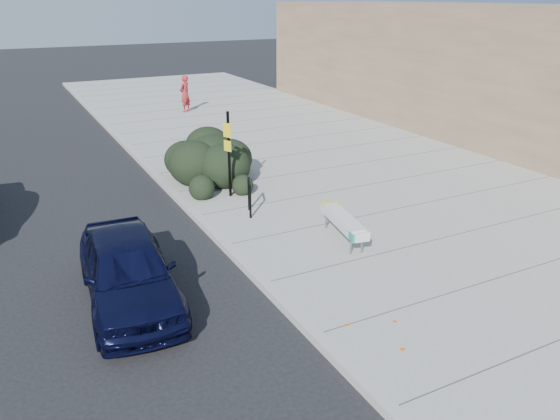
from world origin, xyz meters
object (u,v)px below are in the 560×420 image
at_px(bench, 344,221).
at_px(pedestrian, 185,94).
at_px(sedan_navy, 128,270).
at_px(bike_rack, 249,194).
at_px(sign_post, 229,149).

height_order(bench, pedestrian, pedestrian).
height_order(bench, sedan_navy, sedan_navy).
distance_m(sedan_navy, pedestrian, 17.70).
bearing_deg(bike_rack, sign_post, 108.31).
distance_m(bench, pedestrian, 16.26).
xyz_separation_m(bike_rack, sedan_navy, (-3.75, -2.75, -0.02)).
relative_size(sedan_navy, pedestrian, 2.29).
bearing_deg(bike_rack, pedestrian, 99.21).
relative_size(sign_post, pedestrian, 1.38).
height_order(bench, sign_post, sign_post).
relative_size(bike_rack, sedan_navy, 0.23).
distance_m(sign_post, pedestrian, 12.50).
bearing_deg(sedan_navy, bench, 7.17).
xyz_separation_m(bike_rack, sign_post, (0.06, 1.49, 0.83)).
relative_size(sign_post, sedan_navy, 0.60).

